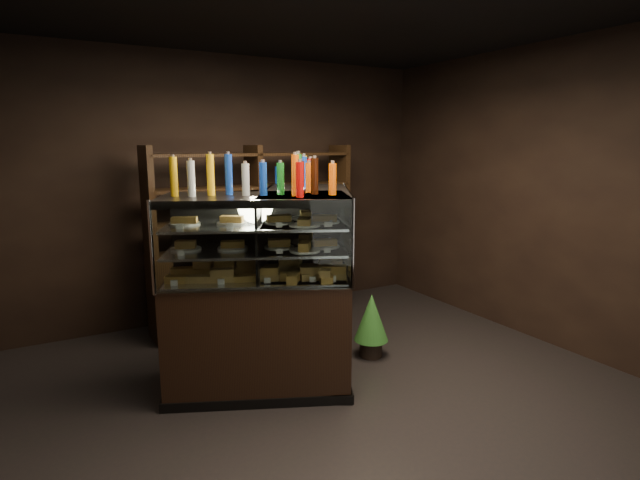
# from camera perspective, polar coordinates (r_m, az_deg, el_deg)

# --- Properties ---
(ground) EXTENTS (5.00, 5.00, 0.00)m
(ground) POSITION_cam_1_polar(r_m,az_deg,el_deg) (4.15, 2.38, -18.06)
(ground) COLOR black
(ground) RESTS_ON ground
(room_shell) EXTENTS (5.02, 5.02, 3.01)m
(room_shell) POSITION_cam_1_polar(r_m,az_deg,el_deg) (3.63, 2.62, 9.83)
(room_shell) COLOR black
(room_shell) RESTS_ON ground
(display_case) EXTENTS (2.07, 1.67, 1.63)m
(display_case) POSITION_cam_1_polar(r_m,az_deg,el_deg) (4.37, -4.17, -8.79)
(display_case) COLOR black
(display_case) RESTS_ON ground
(food_display) EXTENTS (1.63, 1.27, 0.49)m
(food_display) POSITION_cam_1_polar(r_m,az_deg,el_deg) (4.19, -4.22, -0.25)
(food_display) COLOR gold
(food_display) RESTS_ON display_case
(bottles_top) EXTENTS (1.46, 1.12, 0.30)m
(bottles_top) POSITION_cam_1_polar(r_m,az_deg,el_deg) (4.13, -4.42, 7.38)
(bottles_top) COLOR #147223
(bottles_top) RESTS_ON display_case
(potted_conifer) EXTENTS (0.33, 0.33, 0.70)m
(potted_conifer) POSITION_cam_1_polar(r_m,az_deg,el_deg) (4.82, 5.90, -8.67)
(potted_conifer) COLOR black
(potted_conifer) RESTS_ON ground
(back_shelving) EXTENTS (2.35, 0.54, 2.00)m
(back_shelving) POSITION_cam_1_polar(r_m,az_deg,el_deg) (5.70, -7.35, -3.42)
(back_shelving) COLOR black
(back_shelving) RESTS_ON ground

